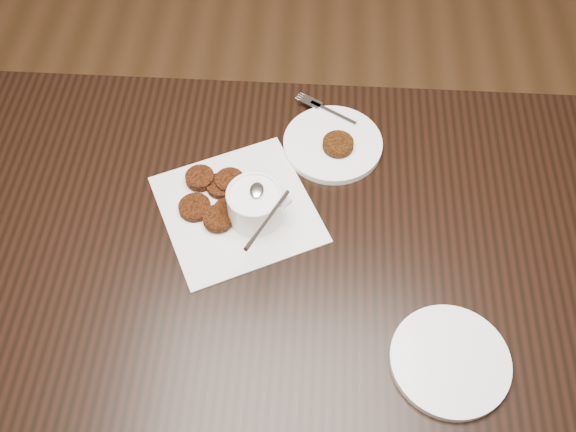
{
  "coord_description": "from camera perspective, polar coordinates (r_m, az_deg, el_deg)",
  "views": [
    {
      "loc": [
        0.05,
        -0.54,
        1.76
      ],
      "look_at": [
        0.01,
        0.11,
        0.8
      ],
      "focal_mm": 40.6,
      "sensor_mm": 36.0,
      "label": 1
    }
  ],
  "objects": [
    {
      "name": "floor",
      "position": [
        1.84,
        -0.68,
        -17.08
      ],
      "size": [
        4.0,
        4.0,
        0.0
      ],
      "primitive_type": "plane",
      "color": "#55351D",
      "rests_on": "ground"
    },
    {
      "name": "patty_cluster",
      "position": [
        1.24,
        -5.93,
        1.78
      ],
      "size": [
        0.25,
        0.25,
        0.02
      ],
      "primitive_type": null,
      "rotation": [
        0.0,
        0.0,
        0.31
      ],
      "color": "#55230B",
      "rests_on": "napkin"
    },
    {
      "name": "sauce_ramekin",
      "position": [
        1.16,
        -3.0,
        1.99
      ],
      "size": [
        0.16,
        0.16,
        0.14
      ],
      "primitive_type": null,
      "rotation": [
        0.0,
        0.0,
        0.17
      ],
      "color": "white",
      "rests_on": "napkin"
    },
    {
      "name": "napkin",
      "position": [
        1.23,
        -4.46,
        0.61
      ],
      "size": [
        0.36,
        0.36,
        0.0
      ],
      "primitive_type": "cube",
      "rotation": [
        0.0,
        0.0,
        0.46
      ],
      "color": "silver",
      "rests_on": "table"
    },
    {
      "name": "table",
      "position": [
        1.51,
        -1.23,
        -10.7
      ],
      "size": [
        1.36,
        0.87,
        0.75
      ],
      "primitive_type": "cube",
      "color": "black",
      "rests_on": "floor"
    },
    {
      "name": "plate_with_patty",
      "position": [
        1.32,
        3.96,
        6.53
      ],
      "size": [
        0.27,
        0.27,
        0.03
      ],
      "primitive_type": null,
      "rotation": [
        0.0,
        0.0,
        -0.54
      ],
      "color": "white",
      "rests_on": "table"
    },
    {
      "name": "plate_empty",
      "position": [
        1.11,
        14.0,
        -12.21
      ],
      "size": [
        0.26,
        0.26,
        0.01
      ],
      "primitive_type": "cylinder",
      "rotation": [
        0.0,
        0.0,
        -0.43
      ],
      "color": "white",
      "rests_on": "table"
    }
  ]
}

